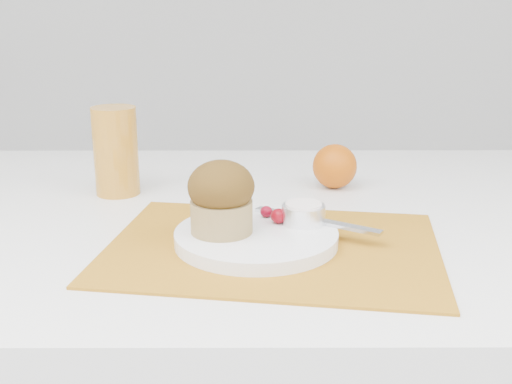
{
  "coord_description": "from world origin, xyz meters",
  "views": [
    {
      "loc": [
        0.01,
        -0.88,
        1.07
      ],
      "look_at": [
        0.02,
        -0.01,
        0.8
      ],
      "focal_mm": 45.0,
      "sensor_mm": 36.0,
      "label": 1
    }
  ],
  "objects_px": {
    "juice_glass": "(116,151)",
    "muffin": "(221,197)",
    "orange": "(335,166)",
    "plate": "(256,237)"
  },
  "relations": [
    {
      "from": "orange",
      "to": "muffin",
      "type": "relative_size",
      "value": 0.79
    },
    {
      "from": "juice_glass",
      "to": "muffin",
      "type": "height_order",
      "value": "juice_glass"
    },
    {
      "from": "muffin",
      "to": "juice_glass",
      "type": "bearing_deg",
      "value": 127.83
    },
    {
      "from": "juice_glass",
      "to": "muffin",
      "type": "xyz_separation_m",
      "value": [
        0.18,
        -0.24,
        -0.0
      ]
    },
    {
      "from": "orange",
      "to": "juice_glass",
      "type": "height_order",
      "value": "juice_glass"
    },
    {
      "from": "orange",
      "to": "plate",
      "type": "bearing_deg",
      "value": -116.69
    },
    {
      "from": "juice_glass",
      "to": "plate",
      "type": "bearing_deg",
      "value": -45.69
    },
    {
      "from": "muffin",
      "to": "plate",
      "type": "bearing_deg",
      "value": 3.16
    },
    {
      "from": "plate",
      "to": "muffin",
      "type": "height_order",
      "value": "muffin"
    },
    {
      "from": "juice_glass",
      "to": "muffin",
      "type": "distance_m",
      "value": 0.3
    }
  ]
}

